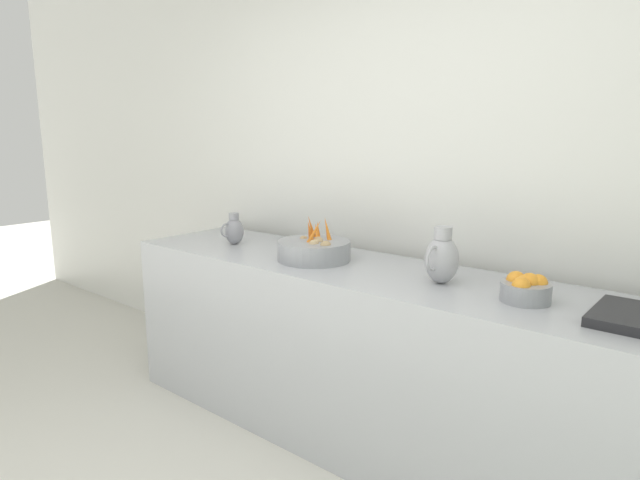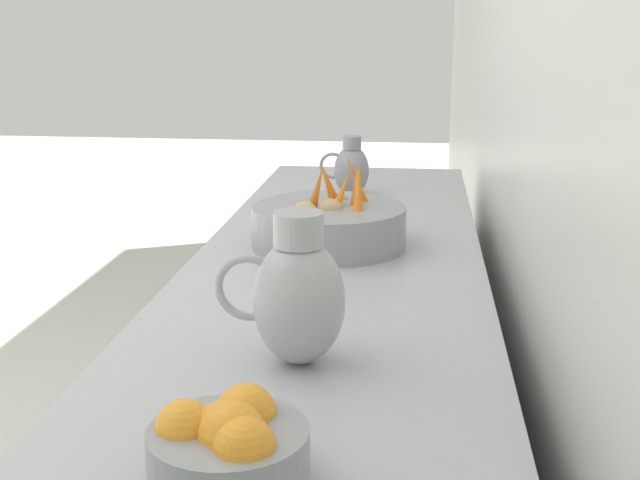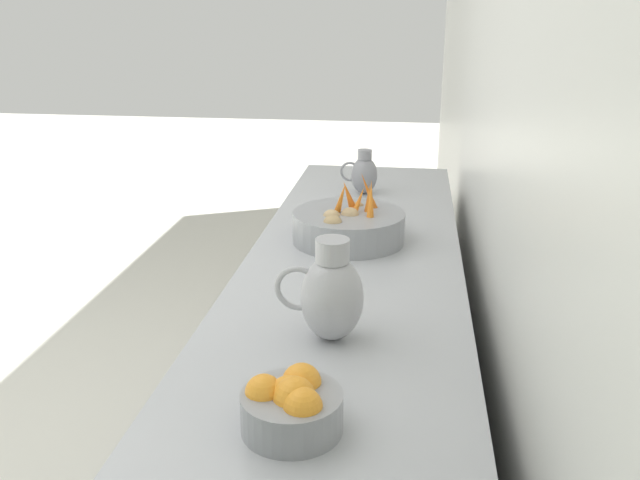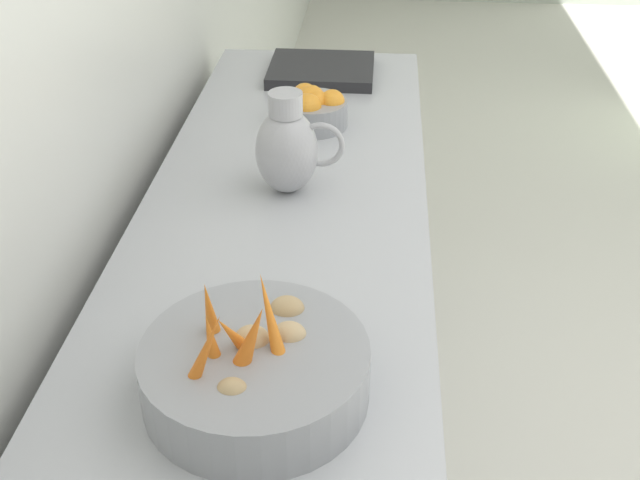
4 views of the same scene
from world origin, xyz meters
name	(u,v)px [view 3 (image 3 of 4)]	position (x,y,z in m)	size (l,w,h in m)	color
tile_wall_left	(560,104)	(-1.95, 0.48, 1.50)	(0.10, 9.68, 3.00)	silver
prep_counter	(347,407)	(-1.50, -0.02, 0.46)	(0.68, 2.85, 0.92)	#ADAFB5
vegetable_colander	(349,226)	(-1.47, -0.32, 0.97)	(0.38, 0.38, 0.23)	gray
orange_bowl	(292,405)	(-1.47, 0.78, 0.97)	(0.19, 0.19, 0.12)	gray
metal_pitcher_tall	(331,295)	(-1.49, 0.39, 1.03)	(0.21, 0.15, 0.25)	#A3A3A8
metal_pitcher_short	(364,174)	(-1.47, -0.94, 1.00)	(0.16, 0.11, 0.19)	gray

